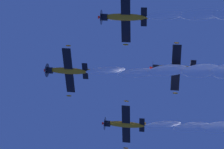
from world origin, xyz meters
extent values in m
ellipsoid|color=orange|center=(0.78, -4.74, 57.99)|extent=(2.81, 6.52, 2.21)
cylinder|color=black|center=(1.60, -1.95, 58.49)|extent=(1.42, 1.22, 1.34)
cone|color=red|center=(1.78, -1.36, 58.59)|extent=(0.74, 0.83, 0.68)
cylinder|color=#3F3F47|center=(1.74, -1.49, 58.57)|extent=(2.67, 0.87, 2.64)
cube|color=black|center=(0.70, -4.89, 57.80)|extent=(8.00, 3.57, 2.15)
ellipsoid|color=orange|center=(-3.09, -3.92, 58.67)|extent=(0.49, 0.92, 0.42)
ellipsoid|color=orange|center=(4.48, -5.85, 56.94)|extent=(0.49, 0.92, 0.42)
cube|color=black|center=(-0.01, -7.42, 57.56)|extent=(2.96, 1.65, 0.88)
cube|color=orange|center=(0.06, -7.58, 58.02)|extent=(0.64, 1.16, 1.23)
ellipsoid|color=#1E232D|center=(0.92, -4.55, 58.42)|extent=(1.15, 1.64, 0.99)
ellipsoid|color=orange|center=(-10.14, -11.07, 56.11)|extent=(2.84, 6.51, 2.08)
cylinder|color=black|center=(-9.31, -8.27, 56.54)|extent=(1.41, 1.20, 1.32)
cone|color=red|center=(-9.14, -7.68, 56.64)|extent=(0.74, 0.82, 0.66)
cylinder|color=#3F3F47|center=(-9.18, -7.81, 56.62)|extent=(2.64, 0.83, 2.63)
cube|color=black|center=(-10.22, -11.22, 55.93)|extent=(8.03, 3.58, 2.02)
ellipsoid|color=orange|center=(-6.44, -12.22, 55.11)|extent=(0.49, 0.92, 0.40)
cube|color=black|center=(-10.93, -13.76, 55.74)|extent=(2.98, 1.65, 0.82)
cube|color=orange|center=(-10.87, -13.91, 56.20)|extent=(0.63, 1.14, 1.21)
ellipsoid|color=#1E232D|center=(-10.00, -10.87, 56.54)|extent=(1.15, 1.64, 0.95)
ellipsoid|color=orange|center=(7.67, -16.04, 57.91)|extent=(2.80, 6.52, 2.21)
cylinder|color=black|center=(8.50, -13.25, 58.40)|extent=(1.44, 1.20, 1.36)
cone|color=red|center=(8.68, -12.65, 58.50)|extent=(0.75, 0.83, 0.69)
cylinder|color=#3F3F47|center=(8.63, -12.79, 58.48)|extent=(2.72, 0.84, 2.70)
cube|color=black|center=(7.59, -16.19, 57.72)|extent=(7.94, 3.56, 2.41)
ellipsoid|color=orange|center=(3.83, -15.25, 58.72)|extent=(0.49, 0.92, 0.42)
ellipsoid|color=orange|center=(11.34, -17.13, 56.73)|extent=(0.49, 0.92, 0.42)
cube|color=black|center=(6.89, -18.72, 57.49)|extent=(2.94, 1.65, 0.97)
cube|color=orange|center=(6.97, -18.89, 57.94)|extent=(0.67, 1.15, 1.22)
ellipsoid|color=#1E232D|center=(7.83, -15.85, 58.34)|extent=(1.16, 1.64, 1.00)
ellipsoid|color=orange|center=(-4.00, -20.97, 57.66)|extent=(2.84, 6.52, 2.11)
cylinder|color=black|center=(-3.17, -18.18, 58.13)|extent=(1.39, 1.22, 1.30)
cone|color=red|center=(-2.99, -17.58, 58.23)|extent=(0.73, 0.83, 0.65)
cylinder|color=#3F3F47|center=(-3.03, -17.72, 58.21)|extent=(2.58, 0.88, 2.56)
cube|color=black|center=(-4.07, -21.12, 57.48)|extent=(8.08, 3.59, 1.72)
ellipsoid|color=orange|center=(-7.88, -20.10, 58.15)|extent=(0.49, 0.92, 0.40)
ellipsoid|color=orange|center=(-0.26, -22.14, 56.81)|extent=(0.49, 0.92, 0.40)
cube|color=black|center=(-4.78, -23.65, 57.27)|extent=(3.00, 1.66, 0.72)
cube|color=orange|center=(-4.74, -23.80, 57.73)|extent=(0.60, 1.16, 1.23)
ellipsoid|color=#1E232D|center=(-3.87, -20.77, 58.10)|extent=(1.14, 1.65, 0.95)
ellipsoid|color=white|center=(-1.03, -10.50, 57.29)|extent=(2.90, 6.41, 1.94)
ellipsoid|color=white|center=(-2.17, -15.34, 56.42)|extent=(3.19, 6.53, 2.23)
ellipsoid|color=white|center=(-3.90, -19.79, 56.12)|extent=(3.48, 6.65, 2.52)
ellipsoid|color=white|center=(-5.35, -24.49, 55.28)|extent=(3.77, 6.77, 2.81)
ellipsoid|color=white|center=(-12.08, -16.92, 55.26)|extent=(2.90, 6.41, 1.94)
ellipsoid|color=white|center=(-13.47, -21.46, 54.70)|extent=(3.19, 6.53, 2.23)
ellipsoid|color=white|center=(5.77, -21.95, 57.14)|extent=(2.90, 6.41, 1.94)
ellipsoid|color=white|center=(4.61, -26.56, 56.50)|extent=(3.19, 6.53, 2.23)
ellipsoid|color=white|center=(3.16, -30.71, 55.72)|extent=(3.48, 6.65, 2.52)
camera|label=1|loc=(-20.30, -6.57, 1.80)|focal=60.27mm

